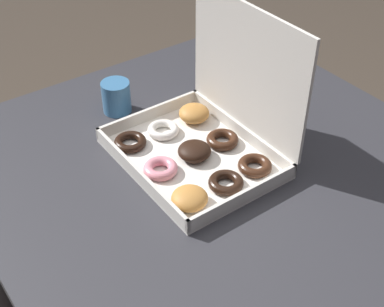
{
  "coord_description": "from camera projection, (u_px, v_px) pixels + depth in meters",
  "views": [
    {
      "loc": [
        0.75,
        -0.59,
        1.55
      ],
      "look_at": [
        -0.02,
        -0.04,
        0.78
      ],
      "focal_mm": 50.0,
      "sensor_mm": 36.0,
      "label": 1
    }
  ],
  "objects": [
    {
      "name": "dining_table",
      "position": [
        209.0,
        191.0,
        1.3
      ],
      "size": [
        1.02,
        1.04,
        0.77
      ],
      "color": "#2D2D33",
      "rests_on": "ground_plane"
    },
    {
      "name": "coffee_mug",
      "position": [
        116.0,
        96.0,
        1.36
      ],
      "size": [
        0.07,
        0.07,
        0.08
      ],
      "color": "teal",
      "rests_on": "dining_table"
    },
    {
      "name": "donut_box",
      "position": [
        207.0,
        131.0,
        1.21
      ],
      "size": [
        0.38,
        0.3,
        0.34
      ],
      "color": "silver",
      "rests_on": "dining_table"
    }
  ]
}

